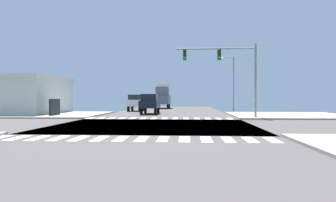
% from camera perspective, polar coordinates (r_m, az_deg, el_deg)
% --- Properties ---
extents(ground, '(90.00, 90.00, 0.05)m').
position_cam_1_polar(ground, '(22.17, -2.65, -4.45)').
color(ground, '#453F3C').
extents(sidewalk_corner_ne, '(12.00, 12.00, 0.14)m').
position_cam_1_polar(sidewalk_corner_ne, '(35.62, 20.90, -2.42)').
color(sidewalk_corner_ne, gray).
rests_on(sidewalk_corner_ne, ground).
extents(sidewalk_corner_nw, '(12.00, 12.00, 0.14)m').
position_cam_1_polar(sidewalk_corner_nw, '(37.32, -20.82, -2.28)').
color(sidewalk_corner_nw, gray).
rests_on(sidewalk_corner_nw, ground).
extents(crosswalk_near, '(13.50, 2.00, 0.01)m').
position_cam_1_polar(crosswalk_near, '(15.01, -6.65, -6.77)').
color(crosswalk_near, white).
rests_on(crosswalk_near, ground).
extents(crosswalk_far, '(13.50, 2.00, 0.01)m').
position_cam_1_polar(crosswalk_far, '(29.43, -1.60, -3.13)').
color(crosswalk_far, white).
rests_on(crosswalk_far, ground).
extents(traffic_signal_mast, '(7.52, 0.55, 6.87)m').
position_cam_1_polar(traffic_signal_mast, '(29.87, 10.14, 6.71)').
color(traffic_signal_mast, gray).
rests_on(traffic_signal_mast, ground).
extents(street_lamp, '(1.78, 0.32, 7.21)m').
position_cam_1_polar(street_lamp, '(41.74, 11.39, 3.96)').
color(street_lamp, gray).
rests_on(street_lamp, ground).
extents(bank_building, '(14.74, 10.53, 4.35)m').
position_cam_1_polar(bank_building, '(41.69, -27.63, 0.89)').
color(bank_building, beige).
rests_on(bank_building, ground).
extents(box_truck_nearside_1, '(2.40, 7.20, 4.85)m').
position_cam_1_polar(box_truck_nearside_1, '(56.94, -0.87, 1.26)').
color(box_truck_nearside_1, black).
rests_on(box_truck_nearside_1, ground).
extents(pickup_crossing_1, '(2.00, 5.10, 2.35)m').
position_cam_1_polar(pickup_crossing_1, '(36.94, -3.27, -0.37)').
color(pickup_crossing_1, black).
rests_on(pickup_crossing_1, ground).
extents(suv_leading_2, '(1.96, 4.60, 2.34)m').
position_cam_1_polar(suv_leading_2, '(45.31, -5.83, -0.06)').
color(suv_leading_2, black).
rests_on(suv_leading_2, ground).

